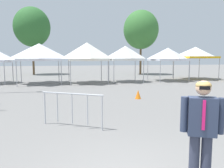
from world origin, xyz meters
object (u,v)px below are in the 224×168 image
at_px(crowd_barrier_by_lift, 72,103).
at_px(canopy_tent_behind_center, 125,53).
at_px(canopy_tent_right_of_center, 39,52).
at_px(canopy_tent_far_right, 195,53).
at_px(person_foreground, 202,128).
at_px(traffic_cone_lot_center, 138,94).
at_px(canopy_tent_center, 168,54).
at_px(tree_behind_tents_center, 141,30).
at_px(tree_behind_tents_left, 32,27).
at_px(canopy_tent_left_of_center, 87,52).

bearing_deg(crowd_barrier_by_lift, canopy_tent_behind_center, 65.84).
relative_size(canopy_tent_right_of_center, canopy_tent_far_right, 1.05).
xyz_separation_m(person_foreground, traffic_cone_lot_center, (1.98, 8.00, -0.80)).
distance_m(canopy_tent_center, tree_behind_tents_center, 9.89).
bearing_deg(tree_behind_tents_center, tree_behind_tents_left, 167.18).
bearing_deg(canopy_tent_right_of_center, traffic_cone_lot_center, -57.80).
bearing_deg(crowd_barrier_by_lift, canopy_tent_far_right, 45.00).
height_order(canopy_tent_behind_center, traffic_cone_lot_center, canopy_tent_behind_center).
bearing_deg(tree_behind_tents_center, traffic_cone_lot_center, -111.63).
distance_m(canopy_tent_left_of_center, tree_behind_tents_center, 13.10).
distance_m(tree_behind_tents_center, traffic_cone_lot_center, 19.88).
xyz_separation_m(canopy_tent_right_of_center, canopy_tent_far_right, (15.54, 0.66, 0.09)).
bearing_deg(traffic_cone_lot_center, canopy_tent_center, 53.75).
height_order(canopy_tent_left_of_center, canopy_tent_center, canopy_tent_left_of_center).
height_order(canopy_tent_center, canopy_tent_far_right, canopy_tent_far_right).
height_order(person_foreground, traffic_cone_lot_center, person_foreground).
xyz_separation_m(canopy_tent_behind_center, canopy_tent_far_right, (7.97, 0.94, 0.14)).
distance_m(canopy_tent_center, person_foreground, 18.44).
xyz_separation_m(canopy_tent_right_of_center, traffic_cone_lot_center, (5.59, -8.88, -2.46)).
xyz_separation_m(canopy_tent_left_of_center, canopy_tent_center, (7.79, 0.11, -0.18)).
xyz_separation_m(canopy_tent_left_of_center, canopy_tent_far_right, (11.53, 1.19, 0.03)).
distance_m(canopy_tent_far_right, person_foreground, 21.28).
height_order(canopy_tent_right_of_center, canopy_tent_behind_center, canopy_tent_right_of_center).
bearing_deg(canopy_tent_center, canopy_tent_far_right, 16.12).
xyz_separation_m(canopy_tent_left_of_center, canopy_tent_behind_center, (3.56, 0.25, -0.11)).
relative_size(canopy_tent_left_of_center, canopy_tent_far_right, 1.00).
xyz_separation_m(canopy_tent_behind_center, person_foreground, (-3.96, -16.60, -1.60)).
distance_m(canopy_tent_far_right, tree_behind_tents_left, 20.96).
height_order(canopy_tent_far_right, person_foreground, canopy_tent_far_right).
height_order(canopy_tent_left_of_center, tree_behind_tents_center, tree_behind_tents_center).
bearing_deg(tree_behind_tents_left, canopy_tent_left_of_center, -65.63).
relative_size(canopy_tent_center, traffic_cone_lot_center, 6.82).
bearing_deg(canopy_tent_left_of_center, crowd_barrier_by_lift, -99.77).
distance_m(canopy_tent_right_of_center, canopy_tent_left_of_center, 4.05).
relative_size(canopy_tent_right_of_center, canopy_tent_left_of_center, 1.04).
relative_size(canopy_tent_center, crowd_barrier_by_lift, 1.78).
bearing_deg(tree_behind_tents_left, person_foreground, -79.61).
height_order(canopy_tent_behind_center, crowd_barrier_by_lift, canopy_tent_behind_center).
bearing_deg(canopy_tent_right_of_center, tree_behind_tents_center, 34.89).
xyz_separation_m(canopy_tent_behind_center, traffic_cone_lot_center, (-1.98, -8.60, -2.40)).
distance_m(tree_behind_tents_left, traffic_cone_lot_center, 22.99).
distance_m(canopy_tent_far_right, crowd_barrier_by_lift, 19.46).
relative_size(canopy_tent_left_of_center, traffic_cone_lot_center, 7.58).
distance_m(canopy_tent_right_of_center, canopy_tent_far_right, 15.56).
relative_size(canopy_tent_center, tree_behind_tents_left, 0.35).
xyz_separation_m(canopy_tent_center, person_foreground, (-8.18, -16.46, -1.53)).
bearing_deg(canopy_tent_far_right, tree_behind_tents_left, 146.55).
distance_m(canopy_tent_right_of_center, traffic_cone_lot_center, 10.78).
bearing_deg(canopy_tent_behind_center, person_foreground, -103.41).
xyz_separation_m(canopy_tent_far_right, crowd_barrier_by_lift, (-13.68, -13.68, -2.02)).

